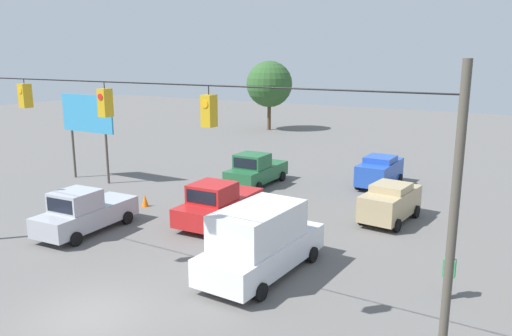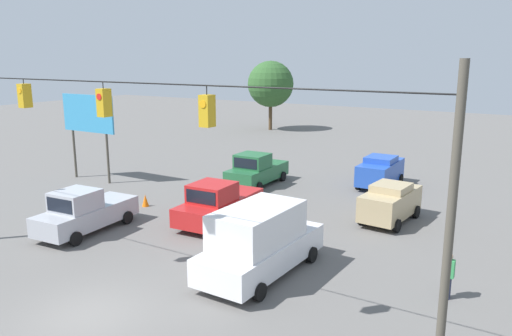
# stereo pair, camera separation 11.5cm
# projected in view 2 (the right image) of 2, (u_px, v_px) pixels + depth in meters

# --- Properties ---
(ground_plane) EXTENTS (140.00, 140.00, 0.00)m
(ground_plane) POSITION_uv_depth(u_px,v_px,m) (87.00, 317.00, 15.94)
(ground_plane) COLOR #605E5B
(overhead_signal_span) EXTENTS (21.09, 0.38, 8.10)m
(overhead_signal_span) POSITION_uv_depth(u_px,v_px,m) (108.00, 157.00, 15.91)
(overhead_signal_span) COLOR #4C473D
(overhead_signal_span) RESTS_ON ground_plane
(sedan_tan_oncoming_far) EXTENTS (2.30, 4.29, 1.94)m
(sedan_tan_oncoming_far) POSITION_uv_depth(u_px,v_px,m) (390.00, 202.00, 25.02)
(sedan_tan_oncoming_far) COLOR tan
(sedan_tan_oncoming_far) RESTS_ON ground_plane
(box_truck_white_crossing_near) EXTENTS (2.65, 6.07, 2.69)m
(box_truck_white_crossing_near) POSITION_uv_depth(u_px,v_px,m) (260.00, 241.00, 18.83)
(box_truck_white_crossing_near) COLOR silver
(box_truck_white_crossing_near) RESTS_ON ground_plane
(pickup_truck_green_withflow_far) EXTENTS (2.38, 5.06, 2.12)m
(pickup_truck_green_withflow_far) POSITION_uv_depth(u_px,v_px,m) (256.00, 170.00, 32.19)
(pickup_truck_green_withflow_far) COLOR #236038
(pickup_truck_green_withflow_far) RESTS_ON ground_plane
(pickup_truck_red_withflow_mid) EXTENTS (2.50, 5.58, 2.12)m
(pickup_truck_red_withflow_mid) POSITION_uv_depth(u_px,v_px,m) (218.00, 203.00, 24.87)
(pickup_truck_red_withflow_mid) COLOR red
(pickup_truck_red_withflow_mid) RESTS_ON ground_plane
(sedan_blue_oncoming_deep) EXTENTS (2.10, 4.37, 1.96)m
(sedan_blue_oncoming_deep) POSITION_uv_depth(u_px,v_px,m) (380.00, 171.00, 31.78)
(sedan_blue_oncoming_deep) COLOR #234CB2
(sedan_blue_oncoming_deep) RESTS_ON ground_plane
(pickup_truck_silver_parked_shoulder) EXTENTS (2.42, 5.26, 2.12)m
(pickup_truck_silver_parked_shoulder) POSITION_uv_depth(u_px,v_px,m) (84.00, 212.00, 23.50)
(pickup_truck_silver_parked_shoulder) COLOR #A8AAB2
(pickup_truck_silver_parked_shoulder) RESTS_ON ground_plane
(traffic_cone_nearest) EXTENTS (0.38, 0.38, 0.67)m
(traffic_cone_nearest) POSITION_uv_depth(u_px,v_px,m) (83.00, 223.00, 23.89)
(traffic_cone_nearest) COLOR orange
(traffic_cone_nearest) RESTS_ON ground_plane
(traffic_cone_second) EXTENTS (0.38, 0.38, 0.67)m
(traffic_cone_second) POSITION_uv_depth(u_px,v_px,m) (115.00, 210.00, 25.94)
(traffic_cone_second) COLOR orange
(traffic_cone_second) RESTS_ON ground_plane
(traffic_cone_third) EXTENTS (0.38, 0.38, 0.67)m
(traffic_cone_third) POSITION_uv_depth(u_px,v_px,m) (145.00, 200.00, 27.68)
(traffic_cone_third) COLOR orange
(traffic_cone_third) RESTS_ON ground_plane
(roadside_billboard) EXTENTS (4.63, 0.16, 5.73)m
(roadside_billboard) POSITION_uv_depth(u_px,v_px,m) (88.00, 118.00, 32.77)
(roadside_billboard) COLOR #4C473D
(roadside_billboard) RESTS_ON ground_plane
(pedestrian) EXTENTS (0.40, 0.28, 1.67)m
(pedestrian) POSITION_uv_depth(u_px,v_px,m) (448.00, 276.00, 16.98)
(pedestrian) COLOR #2D334C
(pedestrian) RESTS_ON ground_plane
(tree_horizon_right) EXTENTS (5.14, 5.14, 7.73)m
(tree_horizon_right) POSITION_uv_depth(u_px,v_px,m) (271.00, 84.00, 55.81)
(tree_horizon_right) COLOR #4C3823
(tree_horizon_right) RESTS_ON ground_plane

